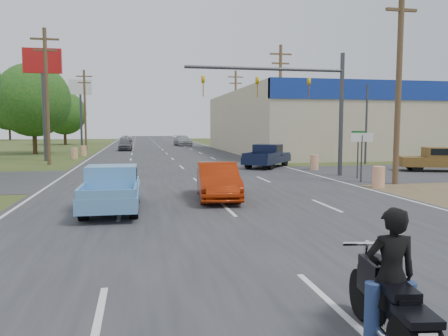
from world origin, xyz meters
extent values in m
plane|color=#2F431A|center=(0.00, 0.00, 0.00)|extent=(200.00, 200.00, 0.00)
cube|color=#2D2D30|center=(0.00, 40.00, 0.01)|extent=(15.00, 180.00, 0.02)
cube|color=#2D2D30|center=(0.00, 18.00, 0.01)|extent=(120.00, 10.00, 0.02)
cube|color=#B7A88C|center=(32.00, 40.00, 3.30)|extent=(50.00, 28.00, 6.60)
cylinder|color=#4C3823|center=(9.50, 13.00, 5.00)|extent=(0.28, 0.28, 10.00)
cube|color=#4C3823|center=(9.50, 13.00, 8.40)|extent=(1.60, 0.14, 0.14)
cylinder|color=#4C3823|center=(9.50, 31.00, 5.00)|extent=(0.28, 0.28, 10.00)
cube|color=#4C3823|center=(9.50, 31.00, 9.20)|extent=(2.00, 0.14, 0.14)
cube|color=#4C3823|center=(9.50, 31.00, 8.40)|extent=(1.60, 0.14, 0.14)
cylinder|color=#4C3823|center=(9.50, 49.00, 5.00)|extent=(0.28, 0.28, 10.00)
cube|color=#4C3823|center=(9.50, 49.00, 9.20)|extent=(2.00, 0.14, 0.14)
cube|color=#4C3823|center=(9.50, 49.00, 8.40)|extent=(1.60, 0.14, 0.14)
cylinder|color=#4C3823|center=(-9.50, 28.00, 5.00)|extent=(0.28, 0.28, 10.00)
cube|color=#4C3823|center=(-9.50, 28.00, 9.20)|extent=(2.00, 0.14, 0.14)
cube|color=#4C3823|center=(-9.50, 28.00, 8.40)|extent=(1.60, 0.14, 0.14)
cylinder|color=#4C3823|center=(-9.50, 52.00, 5.00)|extent=(0.28, 0.28, 10.00)
cube|color=#4C3823|center=(-9.50, 52.00, 9.20)|extent=(2.00, 0.14, 0.14)
cube|color=#4C3823|center=(-9.50, 52.00, 8.40)|extent=(1.60, 0.14, 0.14)
cylinder|color=#422D19|center=(-13.50, 42.00, 1.62)|extent=(0.44, 0.44, 3.24)
sphere|color=#154914|center=(-13.50, 42.00, 5.58)|extent=(7.56, 7.56, 7.56)
cylinder|color=#422D19|center=(-14.20, 66.00, 1.44)|extent=(0.44, 0.44, 2.88)
sphere|color=#154914|center=(-14.20, 66.00, 4.96)|extent=(6.72, 6.72, 6.72)
cylinder|color=#422D19|center=(55.00, 70.00, 1.80)|extent=(0.44, 0.44, 3.60)
sphere|color=#154914|center=(55.00, 70.00, 6.20)|extent=(8.40, 8.40, 8.40)
cylinder|color=#422D19|center=(30.00, 95.00, 1.71)|extent=(0.44, 0.44, 3.42)
sphere|color=#154914|center=(30.00, 95.00, 5.89)|extent=(7.98, 7.98, 7.98)
cylinder|color=#422D19|center=(-30.00, 95.00, 1.89)|extent=(0.44, 0.44, 3.78)
sphere|color=#154914|center=(-30.00, 95.00, 6.51)|extent=(8.82, 8.82, 8.82)
cylinder|color=orange|center=(8.00, 12.00, 0.50)|extent=(0.56, 0.56, 1.00)
cylinder|color=orange|center=(8.40, 20.50, 0.50)|extent=(0.56, 0.56, 1.00)
cylinder|color=orange|center=(-8.50, 34.00, 0.50)|extent=(0.56, 0.56, 1.00)
cylinder|color=orange|center=(-8.20, 38.00, 0.50)|extent=(0.56, 0.56, 1.00)
cylinder|color=#3F3F44|center=(-10.50, 32.00, 4.50)|extent=(0.30, 0.30, 9.00)
cube|color=#B21414|center=(-10.50, 32.00, 8.20)|extent=(3.00, 0.35, 2.00)
cylinder|color=#3F3F44|center=(-10.50, 56.00, 4.50)|extent=(0.30, 0.30, 9.00)
cube|color=white|center=(-10.50, 56.00, 8.20)|extent=(3.00, 0.35, 2.00)
cylinder|color=#3F3F44|center=(8.20, 14.00, 1.20)|extent=(0.08, 0.08, 2.40)
cube|color=white|center=(8.20, 14.00, 2.30)|extent=(1.20, 0.05, 0.45)
cylinder|color=#3F3F44|center=(8.80, 15.50, 1.20)|extent=(0.08, 0.08, 2.40)
cube|color=#0C591E|center=(8.80, 15.50, 2.50)|extent=(0.80, 0.04, 0.22)
cylinder|color=#3F3F44|center=(8.50, 17.00, 3.50)|extent=(0.24, 0.24, 7.00)
cylinder|color=#3F3F44|center=(4.00, 17.00, 6.00)|extent=(9.00, 0.18, 0.18)
imported|color=gold|center=(6.50, 17.00, 5.55)|extent=(0.18, 0.40, 1.10)
imported|color=gold|center=(3.50, 17.00, 5.55)|extent=(0.18, 0.40, 1.10)
imported|color=gold|center=(0.50, 17.00, 5.55)|extent=(0.18, 0.40, 1.10)
imported|color=#962206|center=(0.06, 10.26, 0.71)|extent=(1.89, 4.42, 1.42)
cylinder|color=black|center=(0.22, -0.68, 0.37)|extent=(0.24, 0.75, 0.74)
cube|color=black|center=(0.11, -1.46, 0.70)|extent=(0.44, 1.37, 0.34)
cube|color=black|center=(0.15, -1.18, 0.92)|extent=(0.38, 0.65, 0.25)
cube|color=black|center=(0.06, -1.79, 0.88)|extent=(0.42, 0.66, 0.11)
cylinder|color=white|center=(0.20, -0.85, 1.18)|extent=(0.73, 0.16, 0.06)
imported|color=black|center=(0.09, -1.61, 0.87)|extent=(0.69, 0.51, 1.75)
cylinder|color=black|center=(-4.58, 9.96, 0.36)|extent=(0.28, 0.72, 0.71)
cylinder|color=black|center=(-3.09, 9.93, 0.36)|extent=(0.28, 0.72, 0.71)
cylinder|color=black|center=(-4.64, 7.18, 0.36)|extent=(0.28, 0.72, 0.71)
cylinder|color=black|center=(-3.14, 7.15, 0.36)|extent=(0.28, 0.72, 0.71)
cube|color=#639ED4|center=(-3.86, 8.56, 0.55)|extent=(1.88, 4.66, 0.46)
cube|color=#639ED4|center=(-3.83, 9.94, 0.85)|extent=(1.73, 1.79, 0.16)
cube|color=#639ED4|center=(-3.86, 8.65, 1.16)|extent=(1.67, 1.42, 0.76)
cube|color=black|center=(-3.86, 8.65, 1.29)|extent=(1.70, 1.15, 0.40)
cube|color=#639ED4|center=(-3.91, 6.29, 0.91)|extent=(1.64, 0.11, 0.27)
cylinder|color=black|center=(6.12, 24.39, 0.37)|extent=(0.68, 0.77, 0.75)
cylinder|color=black|center=(7.37, 23.43, 0.37)|extent=(0.68, 0.77, 0.75)
cylinder|color=black|center=(4.34, 22.07, 0.37)|extent=(0.68, 0.77, 0.75)
cylinder|color=black|center=(5.59, 21.11, 0.37)|extent=(0.68, 0.77, 0.75)
cube|color=black|center=(5.86, 22.75, 0.58)|extent=(4.45, 5.01, 0.49)
cube|color=black|center=(6.75, 23.91, 0.89)|extent=(2.54, 2.55, 0.17)
cube|color=black|center=(5.91, 22.83, 1.22)|extent=(2.26, 2.21, 0.80)
cube|color=black|center=(5.91, 22.83, 1.36)|extent=(2.11, 2.00, 0.42)
cube|color=black|center=(4.40, 20.86, 0.96)|extent=(1.41, 1.11, 0.28)
cylinder|color=black|center=(14.14, 17.86, 0.35)|extent=(0.76, 0.49, 0.71)
cylinder|color=black|center=(14.65, 19.26, 0.35)|extent=(0.76, 0.49, 0.71)
cube|color=brown|center=(15.69, 18.08, 0.55)|extent=(4.94, 3.25, 0.46)
cube|color=brown|center=(14.39, 18.56, 0.84)|extent=(2.22, 2.18, 0.16)
cube|color=brown|center=(15.61, 18.12, 1.15)|extent=(1.86, 2.01, 0.75)
cube|color=black|center=(15.61, 18.12, 1.29)|extent=(1.61, 1.95, 0.40)
imported|color=#525357|center=(-4.43, 46.76, 0.66)|extent=(1.65, 3.93, 1.33)
imported|color=#9E9FA2|center=(3.64, 58.77, 0.77)|extent=(2.64, 5.48, 1.54)
imported|color=#BBBBBB|center=(-5.18, 79.68, 0.62)|extent=(2.44, 4.64, 1.25)
camera|label=1|loc=(-2.99, -6.40, 2.83)|focal=35.00mm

